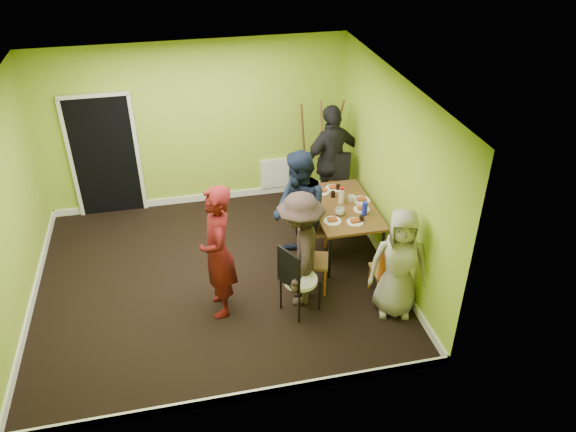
{
  "coord_description": "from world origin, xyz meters",
  "views": [
    {
      "loc": [
        -0.39,
        -6.43,
        5.03
      ],
      "look_at": [
        1.05,
        0.0,
        0.9
      ],
      "focal_mm": 35.0,
      "sensor_mm": 36.0,
      "label": 1
    }
  ],
  "objects_px": {
    "chair_left_far": "(311,224)",
    "chair_front_end": "(388,268)",
    "chair_left_near": "(307,255)",
    "chair_bentwood": "(296,277)",
    "easel": "(319,152)",
    "thermos": "(341,196)",
    "person_front_end": "(399,264)",
    "person_back_end": "(331,161)",
    "dining_table": "(343,209)",
    "chair_back_end": "(335,173)",
    "person_left_far": "(299,212)",
    "person_standing": "(218,252)",
    "blue_bottle": "(365,209)",
    "person_left_near": "(300,250)",
    "orange_bottle": "(339,198)"
  },
  "relations": [
    {
      "from": "blue_bottle",
      "to": "person_front_end",
      "type": "distance_m",
      "value": 1.24
    },
    {
      "from": "person_standing",
      "to": "chair_left_far",
      "type": "bearing_deg",
      "value": 121.67
    },
    {
      "from": "chair_left_far",
      "to": "chair_front_end",
      "type": "relative_size",
      "value": 1.18
    },
    {
      "from": "chair_bentwood",
      "to": "person_left_near",
      "type": "height_order",
      "value": "person_left_near"
    },
    {
      "from": "chair_left_near",
      "to": "person_back_end",
      "type": "height_order",
      "value": "person_back_end"
    },
    {
      "from": "chair_back_end",
      "to": "orange_bottle",
      "type": "distance_m",
      "value": 0.76
    },
    {
      "from": "easel",
      "to": "person_left_far",
      "type": "relative_size",
      "value": 1.04
    },
    {
      "from": "chair_left_near",
      "to": "orange_bottle",
      "type": "xyz_separation_m",
      "value": [
        0.74,
        0.98,
        0.24
      ]
    },
    {
      "from": "chair_left_far",
      "to": "orange_bottle",
      "type": "distance_m",
      "value": 0.62
    },
    {
      "from": "dining_table",
      "to": "chair_bentwood",
      "type": "relative_size",
      "value": 1.46
    },
    {
      "from": "chair_bentwood",
      "to": "orange_bottle",
      "type": "xyz_separation_m",
      "value": [
        1.0,
        1.45,
        0.22
      ]
    },
    {
      "from": "chair_left_near",
      "to": "chair_back_end",
      "type": "height_order",
      "value": "chair_back_end"
    },
    {
      "from": "chair_back_end",
      "to": "person_left_far",
      "type": "relative_size",
      "value": 0.64
    },
    {
      "from": "easel",
      "to": "chair_back_end",
      "type": "bearing_deg",
      "value": -80.6
    },
    {
      "from": "chair_left_far",
      "to": "person_left_near",
      "type": "xyz_separation_m",
      "value": [
        -0.38,
        -0.91,
        0.22
      ]
    },
    {
      "from": "dining_table",
      "to": "chair_front_end",
      "type": "height_order",
      "value": "chair_front_end"
    },
    {
      "from": "chair_left_far",
      "to": "chair_front_end",
      "type": "distance_m",
      "value": 1.38
    },
    {
      "from": "chair_front_end",
      "to": "thermos",
      "type": "relative_size",
      "value": 3.84
    },
    {
      "from": "blue_bottle",
      "to": "person_left_far",
      "type": "xyz_separation_m",
      "value": [
        -0.95,
        0.05,
        0.04
      ]
    },
    {
      "from": "person_front_end",
      "to": "chair_left_near",
      "type": "bearing_deg",
      "value": 162.0
    },
    {
      "from": "chair_bentwood",
      "to": "person_left_far",
      "type": "bearing_deg",
      "value": 135.97
    },
    {
      "from": "chair_back_end",
      "to": "person_left_far",
      "type": "distance_m",
      "value": 1.45
    },
    {
      "from": "chair_back_end",
      "to": "person_front_end",
      "type": "distance_m",
      "value": 2.45
    },
    {
      "from": "orange_bottle",
      "to": "person_back_end",
      "type": "bearing_deg",
      "value": 81.13
    },
    {
      "from": "chair_left_near",
      "to": "person_left_far",
      "type": "height_order",
      "value": "person_left_far"
    },
    {
      "from": "easel",
      "to": "person_left_far",
      "type": "height_order",
      "value": "easel"
    },
    {
      "from": "chair_left_near",
      "to": "chair_back_end",
      "type": "xyz_separation_m",
      "value": [
        0.89,
        1.73,
        0.25
      ]
    },
    {
      "from": "person_back_end",
      "to": "person_front_end",
      "type": "distance_m",
      "value": 2.64
    },
    {
      "from": "chair_bentwood",
      "to": "chair_left_near",
      "type": "bearing_deg",
      "value": 122.15
    },
    {
      "from": "blue_bottle",
      "to": "person_standing",
      "type": "xyz_separation_m",
      "value": [
        -2.18,
        -0.71,
        0.07
      ]
    },
    {
      "from": "chair_left_far",
      "to": "person_standing",
      "type": "bearing_deg",
      "value": -54.6
    },
    {
      "from": "thermos",
      "to": "person_left_far",
      "type": "distance_m",
      "value": 0.8
    },
    {
      "from": "chair_left_far",
      "to": "person_left_far",
      "type": "height_order",
      "value": "person_left_far"
    },
    {
      "from": "easel",
      "to": "person_front_end",
      "type": "xyz_separation_m",
      "value": [
        0.22,
        -3.04,
        -0.15
      ]
    },
    {
      "from": "chair_bentwood",
      "to": "person_front_end",
      "type": "relative_size",
      "value": 0.67
    },
    {
      "from": "dining_table",
      "to": "person_left_far",
      "type": "height_order",
      "value": "person_left_far"
    },
    {
      "from": "chair_left_far",
      "to": "chair_bentwood",
      "type": "height_order",
      "value": "chair_left_far"
    },
    {
      "from": "dining_table",
      "to": "chair_left_far",
      "type": "distance_m",
      "value": 0.55
    },
    {
      "from": "chair_front_end",
      "to": "person_front_end",
      "type": "height_order",
      "value": "person_front_end"
    },
    {
      "from": "chair_front_end",
      "to": "person_standing",
      "type": "xyz_separation_m",
      "value": [
        -2.2,
        0.27,
        0.41
      ]
    },
    {
      "from": "chair_left_far",
      "to": "chair_left_near",
      "type": "relative_size",
      "value": 1.07
    },
    {
      "from": "person_left_far",
      "to": "person_back_end",
      "type": "height_order",
      "value": "person_back_end"
    },
    {
      "from": "dining_table",
      "to": "person_front_end",
      "type": "relative_size",
      "value": 0.98
    },
    {
      "from": "thermos",
      "to": "chair_back_end",
      "type": "bearing_deg",
      "value": 80.18
    },
    {
      "from": "chair_bentwood",
      "to": "thermos",
      "type": "height_order",
      "value": "chair_bentwood"
    },
    {
      "from": "chair_bentwood",
      "to": "easel",
      "type": "height_order",
      "value": "easel"
    },
    {
      "from": "blue_bottle",
      "to": "person_left_near",
      "type": "height_order",
      "value": "person_left_near"
    },
    {
      "from": "chair_left_far",
      "to": "chair_left_near",
      "type": "bearing_deg",
      "value": -14.41
    },
    {
      "from": "chair_left_far",
      "to": "chair_bentwood",
      "type": "relative_size",
      "value": 1.03
    },
    {
      "from": "easel",
      "to": "chair_left_far",
      "type": "bearing_deg",
      "value": -108.98
    }
  ]
}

